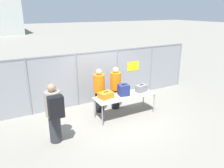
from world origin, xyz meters
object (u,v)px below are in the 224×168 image
at_px(suitcase_navy, 124,90).
at_px(suitcase_grey, 141,88).
at_px(suitcase_orange, 106,95).
at_px(security_worker_near, 116,87).
at_px(inspection_table, 125,97).
at_px(security_worker_far, 99,90).
at_px(utility_trailer, 117,72).
at_px(traveler_hooded, 54,112).

xyz_separation_m(suitcase_navy, suitcase_grey, (0.76, -0.02, -0.07)).
relative_size(suitcase_orange, suitcase_grey, 1.14).
bearing_deg(security_worker_near, inspection_table, 107.94).
bearing_deg(suitcase_navy, inspection_table, -58.40).
xyz_separation_m(security_worker_far, utility_trailer, (2.52, 3.08, -0.43)).
xyz_separation_m(inspection_table, suitcase_orange, (-0.70, 0.11, 0.16)).
distance_m(inspection_table, suitcase_grey, 0.74).
bearing_deg(suitcase_grey, traveler_hooded, -170.41).
bearing_deg(security_worker_far, suitcase_grey, 175.74).
distance_m(security_worker_near, utility_trailer, 3.63).
height_order(suitcase_orange, security_worker_near, security_worker_near).
distance_m(inspection_table, suitcase_orange, 0.73).
height_order(suitcase_orange, suitcase_navy, suitcase_navy).
xyz_separation_m(suitcase_orange, security_worker_far, (0.04, 0.62, -0.02)).
xyz_separation_m(suitcase_orange, utility_trailer, (2.56, 3.70, -0.45)).
height_order(suitcase_navy, utility_trailer, suitcase_navy).
bearing_deg(security_worker_far, utility_trailer, -106.88).
distance_m(suitcase_orange, security_worker_far, 0.63).
relative_size(traveler_hooded, security_worker_near, 1.08).
bearing_deg(suitcase_grey, utility_trailer, 73.20).
height_order(traveler_hooded, security_worker_far, traveler_hooded).
relative_size(traveler_hooded, utility_trailer, 0.50).
bearing_deg(suitcase_orange, inspection_table, -8.93).
bearing_deg(security_worker_far, suitcase_orange, 109.00).
xyz_separation_m(traveler_hooded, security_worker_far, (1.96, 1.26, -0.12)).
xyz_separation_m(inspection_table, utility_trailer, (1.86, 3.81, -0.29)).
height_order(suitcase_grey, security_worker_far, security_worker_far).
bearing_deg(inspection_table, suitcase_orange, 171.07).
height_order(traveler_hooded, utility_trailer, traveler_hooded).
relative_size(suitcase_navy, suitcase_grey, 0.87).
distance_m(inspection_table, utility_trailer, 4.25).
bearing_deg(inspection_table, suitcase_navy, 121.60).
distance_m(suitcase_grey, security_worker_far, 1.55).
distance_m(security_worker_near, security_worker_far, 0.68).
height_order(suitcase_navy, traveler_hooded, traveler_hooded).
relative_size(inspection_table, traveler_hooded, 1.26).
bearing_deg(traveler_hooded, inspection_table, 0.69).
height_order(suitcase_grey, traveler_hooded, traveler_hooded).
xyz_separation_m(inspection_table, traveler_hooded, (-2.63, -0.53, 0.25)).
distance_m(suitcase_navy, security_worker_far, 0.93).
bearing_deg(suitcase_navy, suitcase_orange, 175.30).
bearing_deg(security_worker_near, suitcase_navy, 104.91).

